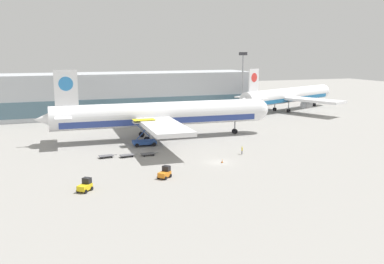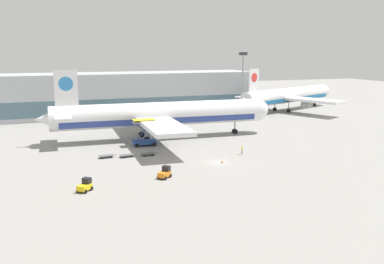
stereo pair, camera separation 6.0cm
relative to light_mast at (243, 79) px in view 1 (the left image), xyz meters
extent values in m
plane|color=gray|center=(-31.57, -52.83, -12.22)|extent=(400.00, 400.00, 0.00)
cube|color=#B2B7BC|center=(-36.17, 17.98, -5.22)|extent=(90.00, 18.00, 14.00)
cube|color=slate|center=(-36.17, 8.88, -8.37)|extent=(88.20, 0.20, 4.90)
cylinder|color=#9EA0A5|center=(0.00, 0.00, -2.29)|extent=(0.50, 0.50, 19.85)
cube|color=#333338|center=(0.00, 0.00, 8.13)|extent=(2.80, 0.50, 1.00)
cylinder|color=white|center=(-35.64, -26.55, -6.12)|extent=(52.20, 8.00, 5.80)
cube|color=#2D428E|center=(-35.64, -26.55, -7.42)|extent=(48.04, 7.70, 1.45)
sphere|color=white|center=(-9.66, -27.65, -6.12)|extent=(5.68, 5.68, 5.68)
cone|color=white|center=(-61.61, -25.44, -6.12)|extent=(6.61, 5.78, 5.51)
cube|color=white|center=(-57.46, -25.62, 0.78)|extent=(5.21, 0.66, 8.00)
cylinder|color=#3384CC|center=(-57.46, -25.62, 1.74)|extent=(3.22, 0.68, 3.20)
cube|color=white|center=(-58.50, -25.58, -5.54)|extent=(4.15, 13.14, 0.50)
cube|color=white|center=(-38.23, -26.44, -6.84)|extent=(10.02, 48.30, 0.90)
cylinder|color=#9EA0A5|center=(-38.66, -36.51, -8.64)|extent=(4.31, 2.98, 2.80)
cylinder|color=#9EA0A5|center=(-37.81, -16.36, -8.64)|extent=(4.31, 2.98, 2.80)
cylinder|color=#9EA0A5|center=(-15.89, -27.38, -9.57)|extent=(0.36, 0.36, 4.00)
cylinder|color=black|center=(-15.89, -27.38, -11.57)|extent=(1.34, 0.95, 1.30)
cylinder|color=#9EA0A5|center=(-39.93, -29.57, -9.57)|extent=(0.36, 0.36, 4.00)
cylinder|color=black|center=(-39.93, -29.57, -11.57)|extent=(1.34, 0.95, 1.30)
cylinder|color=#9EA0A5|center=(-39.66, -23.17, -9.57)|extent=(0.36, 0.36, 4.00)
cylinder|color=black|center=(-39.66, -23.17, -11.57)|extent=(1.34, 0.95, 1.30)
cylinder|color=white|center=(21.34, 5.75, -6.65)|extent=(45.76, 23.42, 5.29)
cube|color=#1E669E|center=(21.34, 5.75, -7.84)|extent=(42.22, 21.84, 1.32)
sphere|color=white|center=(43.18, 15.03, -6.65)|extent=(5.19, 5.19, 5.19)
cone|color=white|center=(-0.51, -3.52, -6.65)|extent=(7.33, 6.91, 5.03)
cube|color=white|center=(2.99, -2.04, -0.35)|extent=(4.53, 2.22, 7.30)
cylinder|color=red|center=(2.99, -2.04, 0.52)|extent=(2.88, 1.60, 2.92)
cube|color=white|center=(2.11, -2.41, -6.12)|extent=(7.66, 12.21, 0.46)
cube|color=white|center=(19.15, 4.83, -7.31)|extent=(23.84, 43.18, 0.82)
cylinder|color=#9EA0A5|center=(22.75, -3.64, -8.95)|extent=(4.53, 3.85, 2.56)
cylinder|color=#9EA0A5|center=(15.56, 13.29, -8.95)|extent=(4.53, 3.85, 2.56)
cylinder|color=#9EA0A5|center=(37.94, 12.80, -9.80)|extent=(0.33, 0.33, 3.65)
cylinder|color=black|center=(37.94, 12.80, -11.62)|extent=(1.41, 1.22, 1.19)
cylinder|color=#9EA0A5|center=(18.98, 1.58, -9.80)|extent=(0.33, 0.33, 3.65)
cylinder|color=black|center=(18.98, 1.58, -11.62)|extent=(1.41, 1.22, 1.19)
cylinder|color=#9EA0A5|center=(16.70, 6.96, -9.80)|extent=(0.33, 0.33, 3.65)
cylinder|color=black|center=(16.70, 6.96, -11.62)|extent=(1.41, 1.22, 1.19)
cube|color=#284C99|center=(-41.42, -32.95, -11.42)|extent=(5.32, 3.22, 0.70)
cube|color=#B2B2B7|center=(-41.42, -32.95, -6.79)|extent=(5.06, 3.06, 0.30)
cube|color=yellow|center=(-41.42, -32.95, -6.24)|extent=(5.06, 3.06, 0.08)
cube|color=#284C99|center=(-41.42, -32.95, -8.93)|extent=(4.28, 0.34, 4.39)
cube|color=#284C99|center=(-41.42, -32.95, -8.93)|extent=(4.28, 0.34, 4.39)
cylinder|color=black|center=(-39.41, -31.53, -11.77)|extent=(0.91, 0.40, 0.90)
cylinder|color=black|center=(-39.53, -34.53, -11.77)|extent=(0.91, 0.40, 0.90)
cylinder|color=black|center=(-43.30, -31.37, -11.77)|extent=(0.91, 0.40, 0.90)
cylinder|color=black|center=(-43.43, -34.36, -11.77)|extent=(0.91, 0.40, 0.90)
cube|color=yellow|center=(-57.90, -61.44, -11.52)|extent=(2.56, 2.66, 0.80)
cube|color=black|center=(-57.47, -60.95, -10.67)|extent=(1.53, 1.49, 0.90)
cube|color=black|center=(-57.09, -60.51, -11.80)|extent=(1.06, 0.94, 0.24)
cylinder|color=black|center=(-57.90, -60.38, -11.92)|extent=(0.57, 0.61, 0.60)
cylinder|color=black|center=(-56.84, -61.29, -11.92)|extent=(0.57, 0.61, 0.60)
cylinder|color=black|center=(-58.95, -61.60, -11.92)|extent=(0.57, 0.61, 0.60)
cylinder|color=black|center=(-57.89, -62.51, -11.92)|extent=(0.57, 0.61, 0.60)
cube|color=orange|center=(-44.41, -58.99, -11.52)|extent=(2.65, 2.58, 0.80)
cube|color=black|center=(-43.93, -58.55, -10.67)|extent=(1.50, 1.52, 0.90)
cube|color=black|center=(-43.50, -58.16, -11.80)|extent=(0.96, 1.04, 0.24)
cylinder|color=black|center=(-44.28, -57.93, -11.92)|extent=(0.61, 0.58, 0.60)
cylinder|color=black|center=(-43.35, -58.97, -11.92)|extent=(0.61, 0.58, 0.60)
cylinder|color=black|center=(-45.48, -59.00, -11.92)|extent=(0.61, 0.58, 0.60)
cylinder|color=black|center=(-44.54, -60.05, -11.92)|extent=(0.61, 0.58, 0.60)
cube|color=#56565B|center=(-51.45, -41.43, -11.80)|extent=(2.91, 1.73, 0.12)
cube|color=#56565B|center=(-49.61, -41.28, -11.80)|extent=(0.90, 0.15, 0.08)
cylinder|color=black|center=(-50.53, -40.71, -12.04)|extent=(0.37, 0.17, 0.36)
cylinder|color=black|center=(-50.42, -41.98, -12.04)|extent=(0.37, 0.17, 0.36)
cylinder|color=black|center=(-52.48, -40.88, -12.04)|extent=(0.37, 0.17, 0.36)
cylinder|color=black|center=(-52.37, -42.15, -12.04)|extent=(0.37, 0.17, 0.36)
cube|color=#56565B|center=(-47.36, -42.30, -11.80)|extent=(2.91, 1.73, 0.12)
cube|color=#56565B|center=(-45.52, -42.15, -11.80)|extent=(0.90, 0.15, 0.08)
cylinder|color=black|center=(-46.44, -41.58, -12.04)|extent=(0.37, 0.17, 0.36)
cylinder|color=black|center=(-46.33, -42.85, -12.04)|extent=(0.37, 0.17, 0.36)
cylinder|color=black|center=(-48.39, -41.75, -12.04)|extent=(0.37, 0.17, 0.36)
cylinder|color=black|center=(-48.28, -43.02, -12.04)|extent=(0.37, 0.17, 0.36)
cube|color=#56565B|center=(-43.09, -42.55, -11.80)|extent=(2.91, 1.73, 0.12)
cube|color=#56565B|center=(-41.25, -42.39, -11.80)|extent=(0.90, 0.15, 0.08)
cylinder|color=black|center=(-42.17, -41.83, -12.04)|extent=(0.37, 0.17, 0.36)
cylinder|color=black|center=(-42.06, -43.10, -12.04)|extent=(0.37, 0.17, 0.36)
cylinder|color=black|center=(-44.12, -41.99, -12.04)|extent=(0.37, 0.17, 0.36)
cylinder|color=black|center=(-44.01, -43.26, -12.04)|extent=(0.37, 0.17, 0.36)
cylinder|color=black|center=(-24.36, -48.30, -11.82)|extent=(0.14, 0.14, 0.80)
cylinder|color=black|center=(-24.29, -48.12, -11.82)|extent=(0.14, 0.14, 0.80)
cube|color=yellow|center=(-24.32, -48.21, -11.12)|extent=(0.33, 0.41, 0.60)
cylinder|color=yellow|center=(-24.41, -48.44, -11.09)|extent=(0.09, 0.09, 0.54)
cylinder|color=yellow|center=(-24.24, -47.99, -11.09)|extent=(0.09, 0.09, 0.54)
sphere|color=#DBB28E|center=(-24.32, -48.21, -10.71)|extent=(0.22, 0.22, 0.22)
sphere|color=yellow|center=(-24.32, -48.21, -10.66)|extent=(0.21, 0.21, 0.21)
cube|color=black|center=(-31.07, -53.13, -12.20)|extent=(0.40, 0.40, 0.04)
cone|color=orange|center=(-31.07, -53.13, -11.83)|extent=(0.32, 0.32, 0.69)
cylinder|color=white|center=(-31.07, -53.13, -11.80)|extent=(0.19, 0.19, 0.10)
camera|label=1|loc=(-64.18, -126.03, 9.01)|focal=40.00mm
camera|label=2|loc=(-64.13, -126.06, 9.01)|focal=40.00mm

